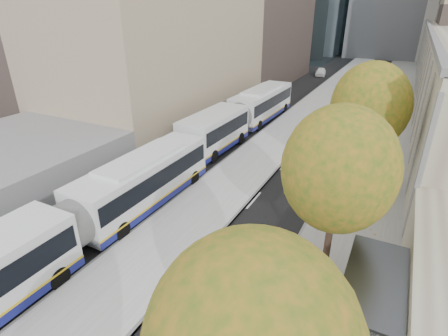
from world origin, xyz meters
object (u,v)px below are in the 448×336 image
Objects in this scene: cyclist at (206,280)px; distant_car at (321,72)px; bus_far at (244,113)px; bus_near at (93,212)px; bus_shelter at (380,290)px.

cyclist is 0.55× the size of distant_car.
cyclist is at bearing -68.65° from bus_far.
bus_near is 18.81m from bus_far.
bus_shelter is at bearing -5.62° from cyclist.
cyclist is (-6.11, -0.87, -1.40)m from bus_shelter.
bus_near reaches higher than cyclist.
bus_far is at bearing 91.51° from bus_near.
cyclist is (6.74, -0.77, -0.79)m from bus_near.
bus_near reaches higher than bus_shelter.
bus_far reaches higher than bus_near.
cyclist reaches higher than distant_car.
bus_near is at bearing -87.48° from bus_far.
bus_near is (-12.85, -0.09, -0.62)m from bus_shelter.
bus_far is 32.31m from distant_car.
bus_far is at bearing 125.29° from bus_shelter.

